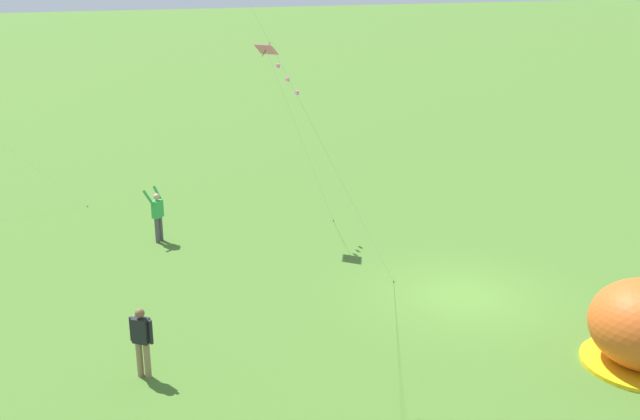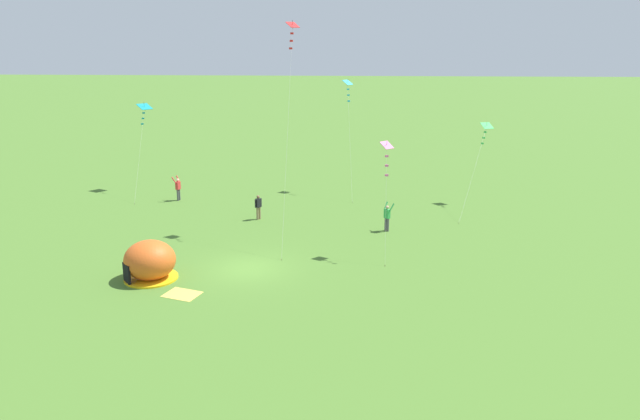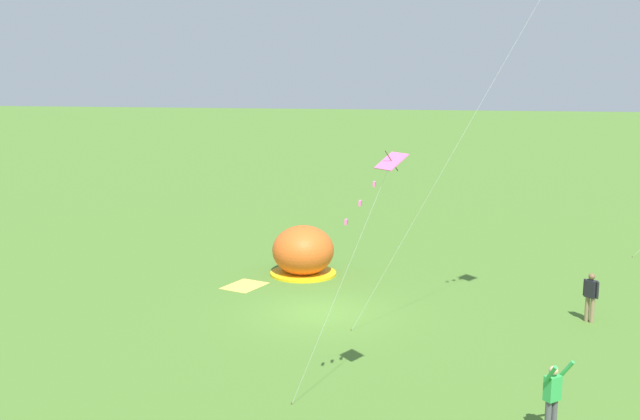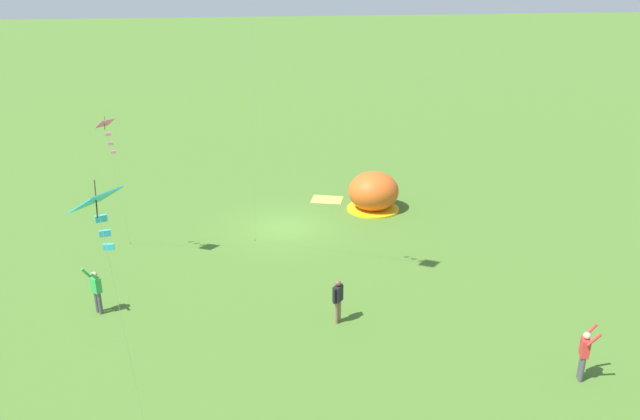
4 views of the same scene
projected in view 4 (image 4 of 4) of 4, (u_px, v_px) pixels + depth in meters
ground_plane at (286, 227)px, 31.34m from camera, size 300.00×300.00×0.00m
popup_tent at (374, 192)px, 33.32m from camera, size 2.81×2.81×2.10m
picnic_blanket at (327, 200)px, 35.11m from camera, size 2.03×1.78×0.01m
person_flying_kite at (584, 353)px, 19.37m from camera, size 0.60×0.71×1.89m
person_arms_raised at (96, 289)px, 23.19m from camera, size 0.69×0.71×1.89m
person_far_back at (338, 299)px, 22.60m from camera, size 0.43×0.46×1.72m
kite_pink at (107, 132)px, 25.29m from camera, size 0.84×2.91×6.63m
kite_cyan at (100, 217)px, 10.61m from camera, size 0.98×5.32×8.91m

